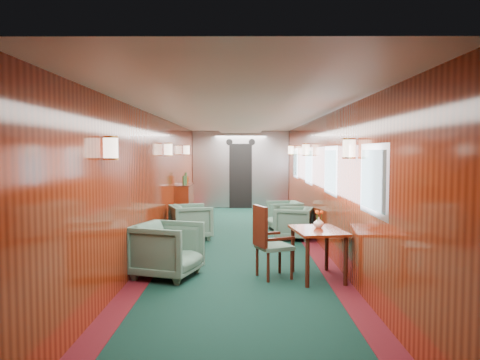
# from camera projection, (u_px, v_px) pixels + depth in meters

# --- Properties ---
(room) EXTENTS (12.00, 12.10, 2.40)m
(room) POSITION_uv_depth(u_px,v_px,m) (240.00, 158.00, 8.62)
(room) COLOR black
(room) RESTS_ON ground
(bulkhead) EXTENTS (2.98, 0.17, 2.39)m
(bulkhead) POSITION_uv_depth(u_px,v_px,m) (241.00, 170.00, 14.55)
(bulkhead) COLOR #A7A8AE
(bulkhead) RESTS_ON ground
(windows_right) EXTENTS (0.02, 8.60, 0.80)m
(windows_right) POSITION_uv_depth(u_px,v_px,m) (318.00, 168.00, 8.88)
(windows_right) COLOR silver
(windows_right) RESTS_ON ground
(wall_sconces) EXTENTS (2.97, 7.97, 0.25)m
(wall_sconces) POSITION_uv_depth(u_px,v_px,m) (240.00, 150.00, 9.18)
(wall_sconces) COLOR #FFE3C6
(wall_sconces) RESTS_ON ground
(dining_table) EXTENTS (0.76, 1.00, 0.69)m
(dining_table) POSITION_uv_depth(u_px,v_px,m) (318.00, 237.00, 6.45)
(dining_table) COLOR maroon
(dining_table) RESTS_ON ground
(side_chair) EXTENTS (0.58, 0.60, 1.02)m
(side_chair) POSITION_uv_depth(u_px,v_px,m) (268.00, 239.00, 6.47)
(side_chair) COLOR #1C4338
(side_chair) RESTS_ON ground
(credenza) EXTENTS (0.34, 1.09, 1.25)m
(credenza) POSITION_uv_depth(u_px,v_px,m) (185.00, 204.00, 11.25)
(credenza) COLOR maroon
(credenza) RESTS_ON ground
(flower_vase) EXTENTS (0.19, 0.19, 0.15)m
(flower_vase) POSITION_uv_depth(u_px,v_px,m) (319.00, 222.00, 6.57)
(flower_vase) COLOR white
(flower_vase) RESTS_ON dining_table
(armchair_left_near) EXTENTS (1.06, 1.04, 0.77)m
(armchair_left_near) POSITION_uv_depth(u_px,v_px,m) (167.00, 250.00, 6.55)
(armchair_left_near) COLOR #1C4338
(armchair_left_near) RESTS_ON ground
(armchair_left_far) EXTENTS (0.98, 0.97, 0.70)m
(armchair_left_far) POSITION_uv_depth(u_px,v_px,m) (191.00, 222.00, 9.38)
(armchair_left_far) COLOR #1C4338
(armchair_left_far) RESTS_ON ground
(armchair_right_near) EXTENTS (0.87, 0.86, 0.65)m
(armchair_right_near) POSITION_uv_depth(u_px,v_px,m) (294.00, 223.00, 9.37)
(armchair_right_near) COLOR #1C4338
(armchair_right_near) RESTS_ON ground
(armchair_right_far) EXTENTS (0.83, 0.81, 0.65)m
(armchair_right_far) POSITION_uv_depth(u_px,v_px,m) (284.00, 216.00, 10.48)
(armchair_right_far) COLOR #1C4338
(armchair_right_far) RESTS_ON ground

